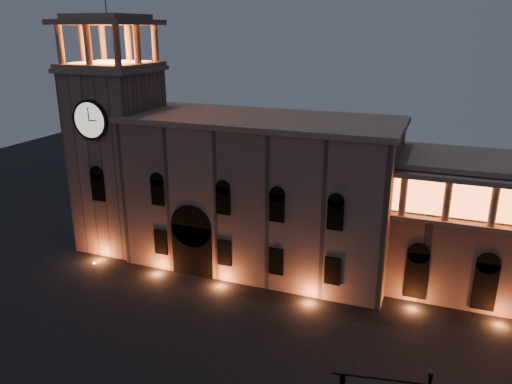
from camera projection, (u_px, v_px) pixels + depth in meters
ground at (188, 379)px, 40.13m from camera, size 160.00×160.00×0.00m
government_building at (260, 193)px, 57.53m from camera, size 30.80×12.80×17.60m
clock_tower at (118, 150)px, 61.79m from camera, size 9.80×9.80×32.40m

